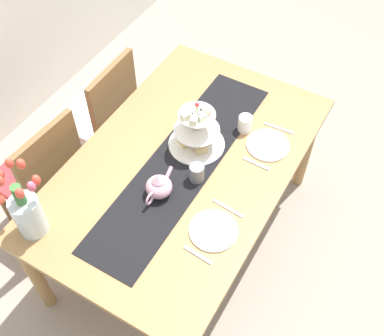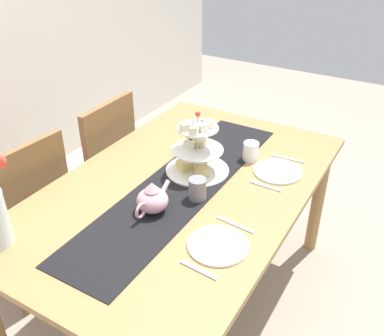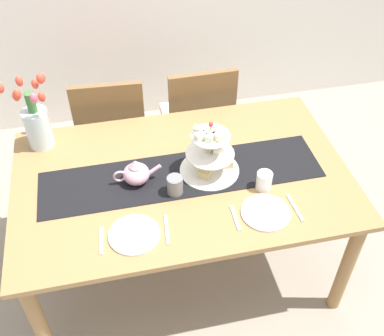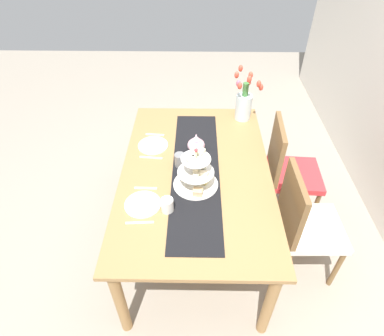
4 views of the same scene
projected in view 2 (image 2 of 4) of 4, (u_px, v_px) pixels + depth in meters
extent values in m
plane|color=gray|center=(183.00, 300.00, 2.34)|extent=(8.00, 8.00, 0.00)
cube|color=#A37747|center=(182.00, 188.00, 1.97)|extent=(1.67, 1.05, 0.03)
cylinder|color=#A37747|center=(318.00, 200.00, 2.53)|extent=(0.07, 0.07, 0.71)
cylinder|color=#A37747|center=(185.00, 160.00, 2.92)|extent=(0.07, 0.07, 0.71)
cylinder|color=brown|center=(31.00, 222.00, 2.58)|extent=(0.04, 0.04, 0.41)
cylinder|color=brown|center=(73.00, 245.00, 2.41)|extent=(0.04, 0.04, 0.41)
cylinder|color=brown|center=(19.00, 285.00, 2.15)|extent=(0.04, 0.04, 0.41)
cube|color=red|center=(17.00, 217.00, 2.25)|extent=(0.45, 0.45, 0.05)
cube|color=brown|center=(31.00, 189.00, 2.03)|extent=(0.42, 0.06, 0.45)
cylinder|color=brown|center=(91.00, 179.00, 2.99)|extent=(0.04, 0.04, 0.41)
cylinder|color=brown|center=(53.00, 206.00, 2.72)|extent=(0.04, 0.04, 0.41)
cylinder|color=brown|center=(134.00, 194.00, 2.84)|extent=(0.04, 0.04, 0.41)
cylinder|color=brown|center=(98.00, 224.00, 2.57)|extent=(0.04, 0.04, 0.41)
cube|color=silver|center=(90.00, 169.00, 2.66)|extent=(0.43, 0.43, 0.05)
cube|color=brown|center=(111.00, 140.00, 2.45)|extent=(0.42, 0.04, 0.45)
cube|color=black|center=(182.00, 185.00, 1.96)|extent=(1.41, 0.33, 0.00)
cylinder|color=beige|center=(198.00, 144.00, 1.99)|extent=(0.01, 0.01, 0.28)
cylinder|color=white|center=(197.00, 170.00, 2.06)|extent=(0.30, 0.30, 0.01)
cylinder|color=white|center=(198.00, 150.00, 2.00)|extent=(0.24, 0.24, 0.01)
cylinder|color=white|center=(198.00, 128.00, 1.95)|extent=(0.19, 0.19, 0.01)
cube|color=#DBB885|center=(205.00, 156.00, 2.12)|extent=(0.06, 0.07, 0.04)
cube|color=#E6D581|center=(185.00, 165.00, 2.05)|extent=(0.09, 0.08, 0.04)
cube|color=#D8BE7E|center=(202.00, 171.00, 2.00)|extent=(0.08, 0.07, 0.04)
cube|color=beige|center=(202.00, 142.00, 2.02)|extent=(0.06, 0.04, 0.03)
cube|color=#F2E3C2|center=(191.00, 140.00, 2.04)|extent=(0.06, 0.07, 0.03)
cube|color=beige|center=(190.00, 144.00, 2.01)|extent=(0.04, 0.06, 0.03)
cube|color=beige|center=(186.00, 127.00, 1.92)|extent=(0.07, 0.06, 0.03)
cube|color=#EEEAC3|center=(195.00, 129.00, 1.89)|extent=(0.06, 0.05, 0.03)
cube|color=#E6EAC6|center=(202.00, 126.00, 1.92)|extent=(0.06, 0.07, 0.03)
cube|color=beige|center=(207.00, 123.00, 1.94)|extent=(0.06, 0.07, 0.03)
sphere|color=red|center=(198.00, 114.00, 1.91)|extent=(0.02, 0.02, 0.02)
ellipsoid|color=#E5A8BC|center=(153.00, 200.00, 1.77)|extent=(0.13, 0.13, 0.10)
cone|color=#E5A8BC|center=(152.00, 186.00, 1.73)|extent=(0.06, 0.06, 0.04)
cylinder|color=#E5A8BC|center=(165.00, 188.00, 1.83)|extent=(0.07, 0.02, 0.06)
torus|color=#E5A8BC|center=(141.00, 211.00, 1.71)|extent=(0.07, 0.01, 0.07)
ellipsoid|color=#EF4C38|center=(1.00, 161.00, 1.48)|extent=(0.04, 0.04, 0.06)
cylinder|color=white|center=(218.00, 245.00, 1.61)|extent=(0.23, 0.23, 0.01)
cube|color=silver|center=(199.00, 270.00, 1.50)|extent=(0.03, 0.15, 0.01)
cube|color=silver|center=(235.00, 224.00, 1.71)|extent=(0.03, 0.17, 0.01)
cylinder|color=white|center=(278.00, 171.00, 2.05)|extent=(0.23, 0.23, 0.01)
cube|color=silver|center=(266.00, 186.00, 1.95)|extent=(0.02, 0.15, 0.01)
cube|color=silver|center=(288.00, 159.00, 2.16)|extent=(0.02, 0.17, 0.01)
cylinder|color=slate|center=(197.00, 189.00, 1.84)|extent=(0.08, 0.08, 0.09)
cylinder|color=white|center=(251.00, 151.00, 2.13)|extent=(0.08, 0.08, 0.09)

